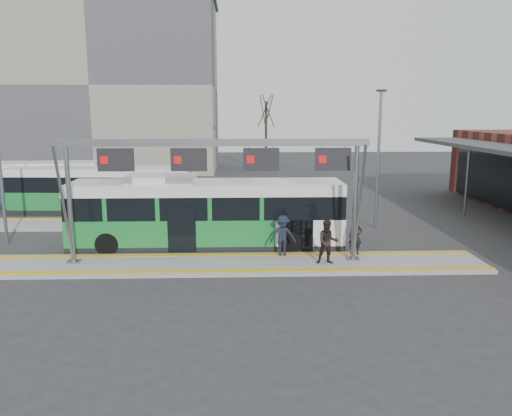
{
  "coord_description": "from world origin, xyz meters",
  "views": [
    {
      "loc": [
        0.57,
        -20.38,
        6.47
      ],
      "look_at": [
        1.37,
        3.0,
        1.92
      ],
      "focal_mm": 35.0,
      "sensor_mm": 36.0,
      "label": 1
    }
  ],
  "objects_px": {
    "hero_bus": "(206,215)",
    "passenger_c": "(283,236)",
    "gantry": "(217,165)",
    "passenger_a": "(355,237)",
    "passenger_b": "(328,242)"
  },
  "relations": [
    {
      "from": "gantry",
      "to": "passenger_c",
      "type": "relative_size",
      "value": 7.17
    },
    {
      "from": "hero_bus",
      "to": "passenger_a",
      "type": "bearing_deg",
      "value": -16.04
    },
    {
      "from": "gantry",
      "to": "passenger_c",
      "type": "distance_m",
      "value": 4.37
    },
    {
      "from": "passenger_b",
      "to": "passenger_c",
      "type": "distance_m",
      "value": 2.19
    },
    {
      "from": "hero_bus",
      "to": "passenger_b",
      "type": "xyz_separation_m",
      "value": [
        5.28,
        -3.28,
        -0.53
      ]
    },
    {
      "from": "passenger_b",
      "to": "passenger_c",
      "type": "height_order",
      "value": "passenger_b"
    },
    {
      "from": "gantry",
      "to": "hero_bus",
      "type": "height_order",
      "value": "gantry"
    },
    {
      "from": "passenger_c",
      "to": "passenger_b",
      "type": "bearing_deg",
      "value": -41.08
    },
    {
      "from": "gantry",
      "to": "passenger_c",
      "type": "bearing_deg",
      "value": 14.53
    },
    {
      "from": "gantry",
      "to": "passenger_b",
      "type": "xyz_separation_m",
      "value": [
        4.62,
        -0.53,
        -3.22
      ]
    },
    {
      "from": "gantry",
      "to": "hero_bus",
      "type": "distance_m",
      "value": 3.89
    },
    {
      "from": "passenger_a",
      "to": "passenger_b",
      "type": "distance_m",
      "value": 1.99
    },
    {
      "from": "passenger_a",
      "to": "hero_bus",
      "type": "bearing_deg",
      "value": 166.47
    },
    {
      "from": "hero_bus",
      "to": "passenger_c",
      "type": "distance_m",
      "value": 4.07
    },
    {
      "from": "passenger_a",
      "to": "passenger_c",
      "type": "relative_size",
      "value": 0.9
    }
  ]
}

